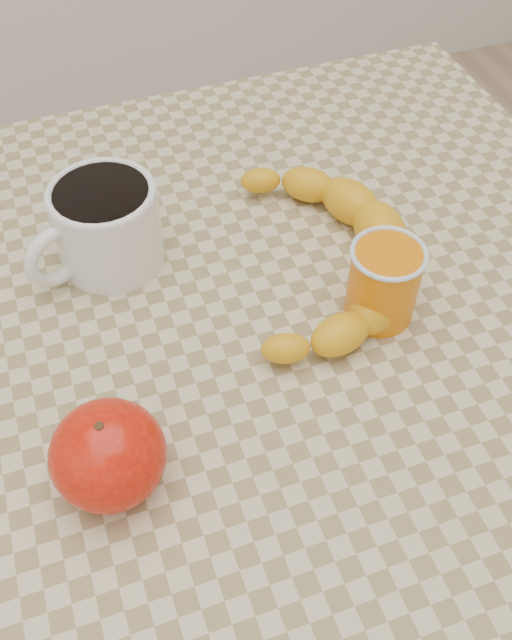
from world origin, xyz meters
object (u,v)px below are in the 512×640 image
object	(u,v)px
table	(256,390)
coffee_mug	(104,224)
banana	(321,254)
apple	(108,455)
orange_juice_glass	(384,282)

from	to	relation	value
table	coffee_mug	bearing A→B (deg)	126.53
table	banana	distance (m)	0.15
table	banana	xyz separation A→B (m)	(0.08, 0.05, 0.11)
coffee_mug	banana	world-z (taller)	coffee_mug
banana	apple	bearing A→B (deg)	-122.31
coffee_mug	orange_juice_glass	bearing A→B (deg)	-34.69
coffee_mug	apple	xyz separation A→B (m)	(-0.05, -0.24, -0.01)
banana	coffee_mug	bearing A→B (deg)	179.94
orange_juice_glass	banana	size ratio (longest dim) A/B	0.22
table	orange_juice_glass	distance (m)	0.17
coffee_mug	apple	size ratio (longest dim) A/B	1.50
banana	orange_juice_glass	bearing A→B (deg)	-40.51
orange_juice_glass	apple	bearing A→B (deg)	-161.59
orange_juice_glass	apple	size ratio (longest dim) A/B	0.78
orange_juice_glass	banana	xyz separation A→B (m)	(-0.03, 0.06, -0.02)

